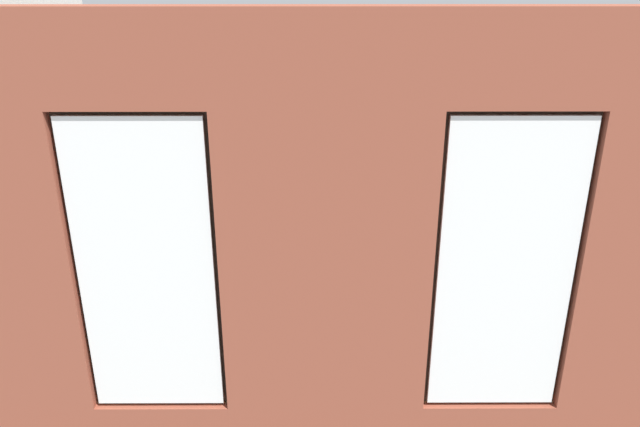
% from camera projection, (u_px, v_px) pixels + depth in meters
% --- Properties ---
extents(ground_plane, '(6.95, 6.12, 0.10)m').
position_uv_depth(ground_plane, '(322.00, 292.00, 6.95)').
color(ground_plane, brown).
extents(brick_wall_with_windows, '(6.35, 0.30, 3.19)m').
position_uv_depth(brick_wall_with_windows, '(326.00, 279.00, 3.86)').
color(brick_wall_with_windows, brown).
rests_on(brick_wall_with_windows, ground_plane).
extents(white_wall_right, '(0.10, 5.12, 3.19)m').
position_uv_depth(white_wall_right, '(5.00, 157.00, 6.13)').
color(white_wall_right, silver).
rests_on(white_wall_right, ground_plane).
extents(couch_by_window, '(2.09, 0.87, 0.80)m').
position_uv_depth(couch_by_window, '(275.00, 379.00, 4.93)').
color(couch_by_window, black).
rests_on(couch_by_window, ground_plane).
extents(couch_left, '(0.90, 2.00, 0.80)m').
position_uv_depth(couch_left, '(550.00, 264.00, 6.76)').
color(couch_left, black).
rests_on(couch_left, ground_plane).
extents(coffee_table, '(1.29, 0.88, 0.40)m').
position_uv_depth(coffee_table, '(314.00, 244.00, 7.18)').
color(coffee_table, '#A87547').
rests_on(coffee_table, ground_plane).
extents(cup_ceramic, '(0.09, 0.09, 0.11)m').
position_uv_depth(cup_ceramic, '(323.00, 241.00, 7.03)').
color(cup_ceramic, '#4C4C51').
rests_on(cup_ceramic, coffee_table).
extents(candle_jar, '(0.08, 0.08, 0.12)m').
position_uv_depth(candle_jar, '(314.00, 235.00, 7.14)').
color(candle_jar, '#B7333D').
rests_on(candle_jar, coffee_table).
extents(table_plant_small, '(0.13, 0.13, 0.20)m').
position_uv_depth(table_plant_small, '(280.00, 236.00, 7.00)').
color(table_plant_small, brown).
rests_on(table_plant_small, coffee_table).
extents(remote_gray, '(0.17, 0.12, 0.02)m').
position_uv_depth(remote_gray, '(300.00, 235.00, 7.26)').
color(remote_gray, '#59595B').
rests_on(remote_gray, coffee_table).
extents(remote_black, '(0.17, 0.14, 0.02)m').
position_uv_depth(remote_black, '(344.00, 234.00, 7.31)').
color(remote_black, black).
rests_on(remote_black, coffee_table).
extents(media_console, '(1.13, 0.42, 0.57)m').
position_uv_depth(media_console, '(59.00, 273.00, 6.68)').
color(media_console, black).
rests_on(media_console, ground_plane).
extents(tv_flatscreen, '(1.06, 0.20, 0.74)m').
position_uv_depth(tv_flatscreen, '(49.00, 216.00, 6.43)').
color(tv_flatscreen, black).
rests_on(tv_flatscreen, media_console).
extents(papasan_chair, '(1.02, 1.02, 0.66)m').
position_uv_depth(papasan_chair, '(286.00, 194.00, 8.47)').
color(papasan_chair, olive).
rests_on(papasan_chair, ground_plane).
extents(potted_plant_mid_room_small, '(0.24, 0.24, 0.50)m').
position_uv_depth(potted_plant_mid_room_small, '(397.00, 226.00, 7.68)').
color(potted_plant_mid_room_small, beige).
rests_on(potted_plant_mid_room_small, ground_plane).
extents(potted_plant_near_tv, '(0.76, 0.86, 1.31)m').
position_uv_depth(potted_plant_near_tv, '(68.00, 277.00, 5.56)').
color(potted_plant_near_tv, brown).
rests_on(potted_plant_near_tv, ground_plane).
extents(potted_plant_beside_window_right, '(0.72, 0.72, 1.00)m').
position_uv_depth(potted_plant_beside_window_right, '(14.00, 352.00, 4.71)').
color(potted_plant_beside_window_right, gray).
rests_on(potted_plant_beside_window_right, ground_plane).
extents(potted_plant_between_couches, '(0.64, 0.64, 0.96)m').
position_uv_depth(potted_plant_between_couches, '(466.00, 342.00, 4.87)').
color(potted_plant_between_couches, gray).
rests_on(potted_plant_between_couches, ground_plane).
extents(potted_plant_foreground_right, '(0.82, 0.85, 1.08)m').
position_uv_depth(potted_plant_foreground_right, '(139.00, 186.00, 8.59)').
color(potted_plant_foreground_right, '#9E5638').
rests_on(potted_plant_foreground_right, ground_plane).
extents(potted_plant_by_left_couch, '(0.40, 0.40, 0.65)m').
position_uv_depth(potted_plant_by_left_couch, '(482.00, 206.00, 8.05)').
color(potted_plant_by_left_couch, beige).
rests_on(potted_plant_by_left_couch, ground_plane).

